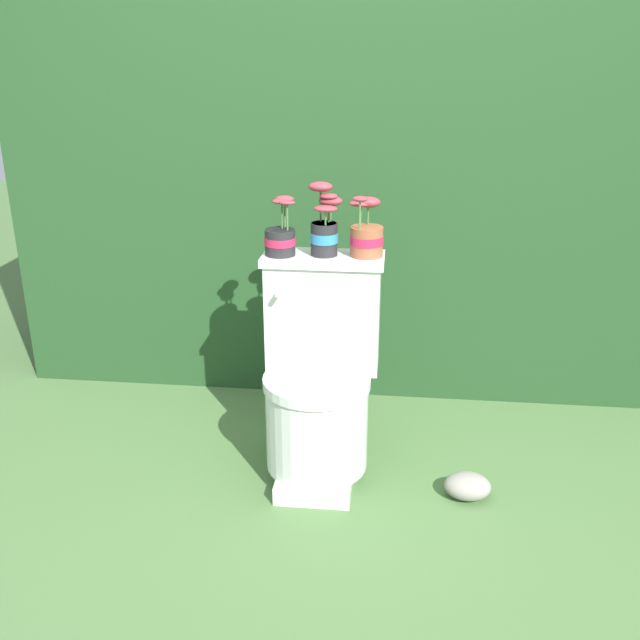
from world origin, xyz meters
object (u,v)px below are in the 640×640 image
object	(u,v)px
potted_plant_left	(281,237)
garden_stone	(467,486)
potted_plant_middle	(366,235)
toilet	(319,384)
potted_plant_midleft	(325,227)

from	to	relation	value
potted_plant_left	garden_stone	size ratio (longest dim) A/B	1.26
potted_plant_middle	toilet	bearing A→B (deg)	-136.84
toilet	potted_plant_midleft	xyz separation A→B (m)	(0.00, 0.14, 0.56)
potted_plant_left	potted_plant_midleft	world-z (taller)	potted_plant_midleft
potted_plant_midleft	potted_plant_middle	distance (m)	0.15
garden_stone	toilet	bearing A→B (deg)	166.30
garden_stone	potted_plant_midleft	bearing A→B (deg)	153.38
potted_plant_left	potted_plant_midleft	size ratio (longest dim) A/B	0.80
toilet	garden_stone	bearing A→B (deg)	-13.70
toilet	potted_plant_left	bearing A→B (deg)	141.41
toilet	potted_plant_middle	size ratio (longest dim) A/B	3.60
toilet	potted_plant_midleft	bearing A→B (deg)	88.30
potted_plant_left	garden_stone	distance (m)	1.13
toilet	potted_plant_left	xyz separation A→B (m)	(-0.16, 0.12, 0.53)
potted_plant_midleft	garden_stone	distance (m)	1.07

